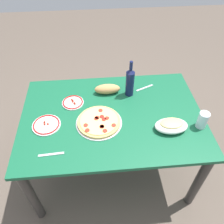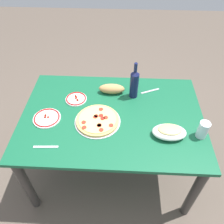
# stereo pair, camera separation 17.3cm
# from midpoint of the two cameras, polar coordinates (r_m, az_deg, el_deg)

# --- Properties ---
(ground_plane) EXTENTS (8.00, 8.00, 0.00)m
(ground_plane) POSITION_cam_midpoint_polar(r_m,az_deg,el_deg) (2.33, -2.18, -13.24)
(ground_plane) COLOR brown
(ground_plane) RESTS_ON ground
(dining_table) EXTENTS (1.40, 0.96, 0.72)m
(dining_table) POSITION_cam_midpoint_polar(r_m,az_deg,el_deg) (1.83, -2.71, -3.12)
(dining_table) COLOR #145938
(dining_table) RESTS_ON ground
(pepperoni_pizza) EXTENTS (0.35, 0.35, 0.03)m
(pepperoni_pizza) POSITION_cam_midpoint_polar(r_m,az_deg,el_deg) (1.69, -6.22, -2.58)
(pepperoni_pizza) COLOR #B7B7BC
(pepperoni_pizza) RESTS_ON dining_table
(baked_pasta_dish) EXTENTS (0.24, 0.15, 0.08)m
(baked_pasta_dish) POSITION_cam_midpoint_polar(r_m,az_deg,el_deg) (1.66, 11.83, -3.44)
(baked_pasta_dish) COLOR white
(baked_pasta_dish) RESTS_ON dining_table
(wine_bottle) EXTENTS (0.07, 0.07, 0.32)m
(wine_bottle) POSITION_cam_midpoint_polar(r_m,az_deg,el_deg) (1.85, 1.85, 7.50)
(wine_bottle) COLOR #141942
(wine_bottle) RESTS_ON dining_table
(water_glass) EXTENTS (0.07, 0.07, 0.13)m
(water_glass) POSITION_cam_midpoint_polar(r_m,az_deg,el_deg) (1.72, 19.17, -2.06)
(water_glass) COLOR silver
(water_glass) RESTS_ON dining_table
(side_plate_near) EXTENTS (0.21, 0.21, 0.02)m
(side_plate_near) POSITION_cam_midpoint_polar(r_m,az_deg,el_deg) (1.77, -18.89, -3.20)
(side_plate_near) COLOR white
(side_plate_near) RESTS_ON dining_table
(side_plate_far) EXTENTS (0.17, 0.17, 0.02)m
(side_plate_far) POSITION_cam_midpoint_polar(r_m,az_deg,el_deg) (1.88, -12.42, 2.24)
(side_plate_far) COLOR white
(side_plate_far) RESTS_ON dining_table
(bread_loaf) EXTENTS (0.22, 0.09, 0.08)m
(bread_loaf) POSITION_cam_midpoint_polar(r_m,az_deg,el_deg) (1.92, -3.78, 5.67)
(bread_loaf) COLOR tan
(bread_loaf) RESTS_ON dining_table
(fork_left) EXTENTS (0.17, 0.03, 0.00)m
(fork_left) POSITION_cam_midpoint_polar(r_m,az_deg,el_deg) (1.60, -18.12, -10.26)
(fork_left) COLOR #B7B7BC
(fork_left) RESTS_ON dining_table
(fork_right) EXTENTS (0.16, 0.08, 0.00)m
(fork_right) POSITION_cam_midpoint_polar(r_m,az_deg,el_deg) (2.00, 5.75, 5.94)
(fork_right) COLOR #B7B7BC
(fork_right) RESTS_ON dining_table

